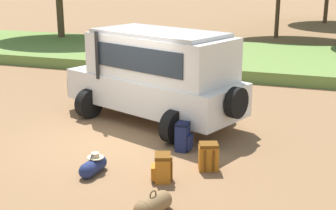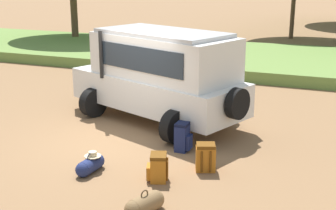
% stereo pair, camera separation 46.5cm
% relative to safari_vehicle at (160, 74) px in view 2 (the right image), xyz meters
% --- Properties ---
extents(ground_plane, '(320.00, 320.00, 0.00)m').
position_rel_safari_vehicle_xyz_m(ground_plane, '(-0.34, -1.69, -1.29)').
color(ground_plane, olive).
extents(grass_bank, '(120.00, 7.00, 0.44)m').
position_rel_safari_vehicle_xyz_m(grass_bank, '(-0.34, 8.62, -1.07)').
color(grass_bank, olive).
rests_on(grass_bank, ground_plane).
extents(safari_vehicle, '(5.41, 3.76, 2.44)m').
position_rel_safari_vehicle_xyz_m(safari_vehicle, '(0.00, 0.00, 0.00)').
color(safari_vehicle, silver).
rests_on(safari_vehicle, ground_plane).
extents(backpack_beside_front_wheel, '(0.38, 0.35, 0.66)m').
position_rel_safari_vehicle_xyz_m(backpack_beside_front_wheel, '(1.31, -1.81, -0.97)').
color(backpack_beside_front_wheel, navy).
rests_on(backpack_beside_front_wheel, ground_plane).
extents(backpack_cluster_center, '(0.47, 0.47, 0.54)m').
position_rel_safari_vehicle_xyz_m(backpack_cluster_center, '(1.39, -3.44, -1.03)').
color(backpack_cluster_center, '#B26619').
rests_on(backpack_cluster_center, ground_plane).
extents(backpack_near_rear_wheel, '(0.47, 0.47, 0.57)m').
position_rel_safari_vehicle_xyz_m(backpack_near_rear_wheel, '(2.11, -2.64, -1.01)').
color(backpack_near_rear_wheel, '#B26619').
rests_on(backpack_near_rear_wheel, ground_plane).
extents(duffel_bag_low_black_case, '(0.35, 0.80, 0.41)m').
position_rel_safari_vehicle_xyz_m(duffel_bag_low_black_case, '(-0.02, -3.60, -1.13)').
color(duffel_bag_low_black_case, navy).
rests_on(duffel_bag_low_black_case, ground_plane).
extents(duffel_bag_soft_canvas, '(0.51, 0.78, 0.43)m').
position_rel_safari_vehicle_xyz_m(duffel_bag_soft_canvas, '(1.69, -4.71, -1.13)').
color(duffel_bag_soft_canvas, brown).
rests_on(duffel_bag_soft_canvas, ground_plane).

